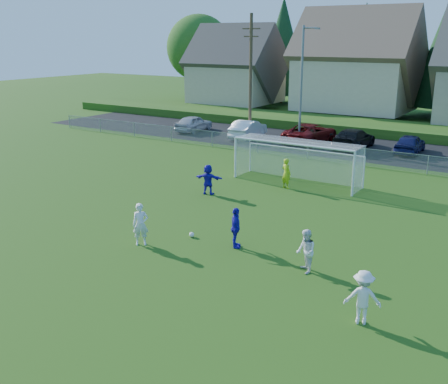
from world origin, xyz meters
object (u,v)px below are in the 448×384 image
at_px(car_b, 248,129).
at_px(player_white_b, 306,251).
at_px(soccer_ball, 192,235).
at_px(car_e, 410,144).
at_px(player_white_a, 141,224).
at_px(goalkeeper, 286,173).
at_px(car_a, 194,123).
at_px(soccer_goal, 299,155).
at_px(player_blue_a, 236,228).
at_px(player_blue_b, 208,179).
at_px(car_c, 310,133).
at_px(player_white_c, 363,297).
at_px(car_d, 353,139).

bearing_deg(car_b, player_white_b, 117.89).
bearing_deg(soccer_ball, car_e, 80.79).
xyz_separation_m(player_white_a, goalkeeper, (1.32, 10.71, -0.02)).
distance_m(player_white_a, car_b, 24.02).
distance_m(player_white_a, car_a, 26.80).
xyz_separation_m(goalkeeper, soccer_goal, (0.01, 1.56, 0.77)).
bearing_deg(player_blue_a, soccer_goal, -15.49).
bearing_deg(soccer_goal, player_white_b, -64.01).
relative_size(soccer_ball, player_white_b, 0.14).
bearing_deg(player_blue_b, car_c, -99.53).
height_order(soccer_ball, car_c, car_c).
xyz_separation_m(player_white_c, car_a, (-23.41, 24.11, -0.12)).
height_order(player_blue_a, car_c, player_blue_a).
distance_m(player_white_a, car_e, 24.44).
bearing_deg(car_e, car_c, 0.78).
xyz_separation_m(player_blue_a, car_e, (1.44, 22.13, -0.14)).
bearing_deg(car_c, car_a, 7.89).
bearing_deg(goalkeeper, soccer_goal, -71.33).
bearing_deg(player_white_c, player_blue_a, -46.08).
relative_size(player_blue_a, car_d, 0.32).
bearing_deg(soccer_goal, car_a, 144.83).
xyz_separation_m(car_a, soccer_goal, (15.16, -10.68, 0.91)).
relative_size(player_white_b, player_blue_a, 0.97).
relative_size(car_b, car_d, 0.89).
bearing_deg(car_d, player_white_c, 109.33).
height_order(player_white_c, player_blue_a, player_white_c).
relative_size(player_blue_a, soccer_goal, 0.23).
bearing_deg(goalkeeper, car_a, -19.93).
relative_size(player_white_a, car_a, 0.41).
height_order(car_b, car_e, car_b).
relative_size(goalkeeper, car_e, 0.42).
height_order(soccer_ball, player_white_b, player_white_b).
bearing_deg(player_blue_b, car_a, -65.62).
height_order(player_white_a, car_c, player_white_a).
xyz_separation_m(car_c, soccer_goal, (4.20, -11.40, 0.84)).
bearing_deg(player_white_b, soccer_goal, 166.03).
height_order(car_a, soccer_goal, soccer_goal).
relative_size(soccer_ball, car_c, 0.04).
xyz_separation_m(soccer_ball, car_a, (-15.09, 21.18, 0.61)).
bearing_deg(player_white_b, player_blue_a, -140.78).
bearing_deg(car_a, player_white_c, 133.29).
bearing_deg(car_b, player_blue_a, 112.15).
height_order(player_blue_b, goalkeeper, goalkeeper).
height_order(player_white_b, car_a, player_white_b).
bearing_deg(car_a, player_blue_a, 128.34).
xyz_separation_m(player_white_b, player_white_c, (2.85, -2.34, 0.03)).
distance_m(player_white_b, soccer_goal, 12.36).
bearing_deg(goalkeeper, car_b, -32.96).
bearing_deg(player_blue_b, car_d, -112.67).
relative_size(soccer_ball, car_e, 0.05).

